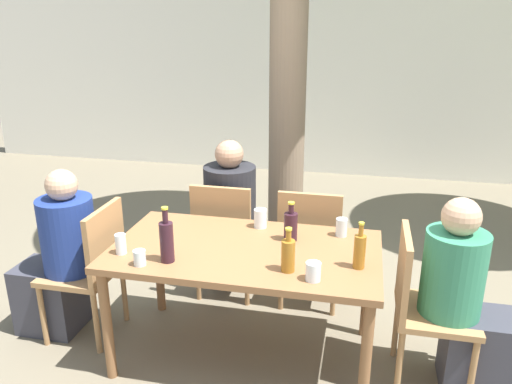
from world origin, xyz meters
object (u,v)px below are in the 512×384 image
(dining_table_front, at_px, (245,260))
(drinking_glass_3, at_px, (313,271))
(patio_chair_0, at_px, (92,264))
(drinking_glass_4, at_px, (121,244))
(wine_bottle_0, at_px, (167,241))
(drinking_glass_2, at_px, (260,218))
(patio_chair_3, at_px, (310,240))
(wine_bottle_2, at_px, (291,226))
(amber_bottle_3, at_px, (288,254))
(drinking_glass_1, at_px, (341,227))
(patio_chair_1, at_px, (421,300))
(patio_chair_2, at_px, (225,233))
(amber_bottle_1, at_px, (360,250))
(drinking_glass_0, at_px, (140,258))
(person_seated_2, at_px, (233,219))
(person_seated_1, at_px, (466,307))
(person_seated_0, at_px, (59,262))

(dining_table_front, xyz_separation_m, drinking_glass_3, (0.44, -0.30, 0.13))
(patio_chair_0, height_order, drinking_glass_4, patio_chair_0)
(wine_bottle_0, distance_m, drinking_glass_2, 0.72)
(drinking_glass_4, bearing_deg, patio_chair_3, 41.99)
(wine_bottle_2, height_order, amber_bottle_3, amber_bottle_3)
(drinking_glass_1, bearing_deg, patio_chair_0, -169.12)
(patio_chair_1, height_order, wine_bottle_2, wine_bottle_2)
(patio_chair_2, relative_size, amber_bottle_3, 3.68)
(drinking_glass_4, bearing_deg, dining_table_front, 18.39)
(amber_bottle_1, xyz_separation_m, drinking_glass_2, (-0.64, 0.44, -0.04))
(dining_table_front, relative_size, amber_bottle_3, 6.34)
(wine_bottle_2, bearing_deg, dining_table_front, -145.61)
(patio_chair_3, bearing_deg, patio_chair_2, 0.00)
(patio_chair_3, xyz_separation_m, drinking_glass_0, (-0.83, -1.01, 0.26))
(patio_chair_1, bearing_deg, wine_bottle_0, 100.43)
(person_seated_2, xyz_separation_m, drinking_glass_2, (0.34, -0.58, 0.26))
(patio_chair_0, distance_m, person_seated_2, 1.15)
(patio_chair_1, relative_size, person_seated_2, 0.77)
(patio_chair_1, xyz_separation_m, amber_bottle_3, (-0.73, -0.23, 0.32))
(drinking_glass_1, distance_m, drinking_glass_4, 1.34)
(drinking_glass_0, xyz_separation_m, drinking_glass_1, (1.06, 0.64, 0.01))
(person_seated_1, relative_size, drinking_glass_3, 11.58)
(amber_bottle_1, bearing_deg, person_seated_2, 134.08)
(dining_table_front, height_order, drinking_glass_2, drinking_glass_2)
(person_seated_1, xyz_separation_m, amber_bottle_3, (-0.98, -0.23, 0.33))
(amber_bottle_1, bearing_deg, drinking_glass_4, -174.98)
(patio_chair_3, bearing_deg, wine_bottle_0, 53.10)
(dining_table_front, distance_m, person_seated_0, 1.28)
(patio_chair_0, distance_m, wine_bottle_2, 1.32)
(wine_bottle_0, xyz_separation_m, drinking_glass_3, (0.82, -0.04, -0.08))
(dining_table_front, height_order, drinking_glass_3, drinking_glass_3)
(person_seated_1, distance_m, person_seated_2, 1.83)
(patio_chair_2, height_order, drinking_glass_1, patio_chair_2)
(patio_chair_1, height_order, person_seated_2, person_seated_2)
(amber_bottle_3, distance_m, drinking_glass_1, 0.59)
(patio_chair_0, xyz_separation_m, person_seated_2, (0.71, 0.90, 0.02))
(wine_bottle_0, bearing_deg, drinking_glass_0, -149.64)
(drinking_glass_0, distance_m, drinking_glass_2, 0.85)
(drinking_glass_0, bearing_deg, patio_chair_1, 12.33)
(dining_table_front, distance_m, drinking_glass_1, 0.64)
(person_seated_2, xyz_separation_m, drinking_glass_0, (-0.20, -1.24, 0.24))
(person_seated_0, bearing_deg, wine_bottle_0, 73.65)
(amber_bottle_3, xyz_separation_m, drinking_glass_3, (0.14, -0.07, -0.05))
(patio_chair_1, relative_size, person_seated_1, 0.80)
(dining_table_front, xyz_separation_m, person_seated_2, (-0.32, 0.90, -0.12))
(drinking_glass_0, xyz_separation_m, drinking_glass_4, (-0.17, 0.11, 0.02))
(wine_bottle_0, relative_size, wine_bottle_2, 1.30)
(person_seated_2, height_order, drinking_glass_0, person_seated_2)
(person_seated_0, bearing_deg, amber_bottle_3, 81.70)
(amber_bottle_1, bearing_deg, wine_bottle_2, 146.50)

